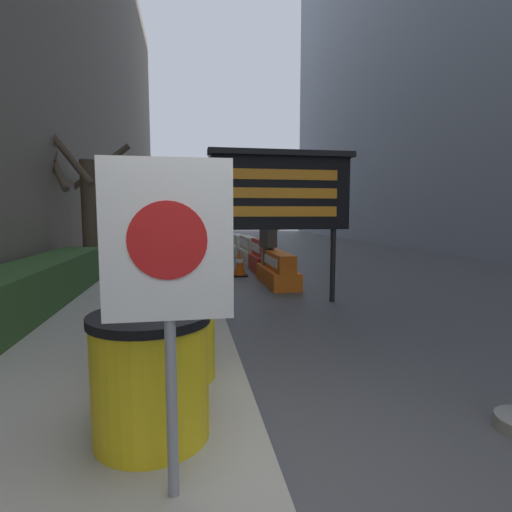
{
  "coord_description": "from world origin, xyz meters",
  "views": [
    {
      "loc": [
        -0.53,
        -2.01,
        1.67
      ],
      "look_at": [
        0.9,
        6.25,
        0.78
      ],
      "focal_mm": 28.0,
      "sensor_mm": 36.0,
      "label": 1
    }
  ],
  "objects_px": {
    "warning_sign": "(168,265)",
    "message_board": "(281,192)",
    "jersey_barrier_cream": "(249,251)",
    "jersey_barrier_white": "(239,246)",
    "traffic_cone_far": "(213,245)",
    "traffic_light_near_curb": "(212,182)",
    "barrel_drum_foreground": "(151,375)",
    "traffic_light_far_side": "(333,190)",
    "jersey_barrier_red_striped": "(261,258)",
    "pedestrian_worker": "(268,240)",
    "barrel_drum_middle": "(172,332)",
    "barrel_drum_back": "(164,308)",
    "pedestrian_passerby": "(274,227)",
    "jersey_barrier_orange_far": "(277,270)",
    "traffic_cone_near": "(240,263)",
    "traffic_cone_mid": "(223,244)"
  },
  "relations": [
    {
      "from": "jersey_barrier_cream",
      "to": "jersey_barrier_white",
      "type": "distance_m",
      "value": 2.69
    },
    {
      "from": "warning_sign",
      "to": "message_board",
      "type": "height_order",
      "value": "message_board"
    },
    {
      "from": "traffic_light_near_curb",
      "to": "pedestrian_passerby",
      "type": "relative_size",
      "value": 2.73
    },
    {
      "from": "traffic_cone_near",
      "to": "traffic_light_far_side",
      "type": "bearing_deg",
      "value": 60.45
    },
    {
      "from": "traffic_cone_mid",
      "to": "warning_sign",
      "type": "bearing_deg",
      "value": -96.04
    },
    {
      "from": "barrel_drum_foreground",
      "to": "barrel_drum_back",
      "type": "height_order",
      "value": "same"
    },
    {
      "from": "jersey_barrier_white",
      "to": "barrel_drum_back",
      "type": "bearing_deg",
      "value": -101.49
    },
    {
      "from": "pedestrian_passerby",
      "to": "traffic_cone_far",
      "type": "bearing_deg",
      "value": 95.67
    },
    {
      "from": "pedestrian_worker",
      "to": "traffic_light_far_side",
      "type": "bearing_deg",
      "value": 138.82
    },
    {
      "from": "jersey_barrier_red_striped",
      "to": "pedestrian_passerby",
      "type": "bearing_deg",
      "value": 75.38
    },
    {
      "from": "barrel_drum_middle",
      "to": "barrel_drum_back",
      "type": "distance_m",
      "value": 0.99
    },
    {
      "from": "barrel_drum_foreground",
      "to": "jersey_barrier_cream",
      "type": "bearing_deg",
      "value": 77.89
    },
    {
      "from": "message_board",
      "to": "pedestrian_passerby",
      "type": "relative_size",
      "value": 1.69
    },
    {
      "from": "barrel_drum_foreground",
      "to": "pedestrian_worker",
      "type": "height_order",
      "value": "pedestrian_worker"
    },
    {
      "from": "jersey_barrier_orange_far",
      "to": "jersey_barrier_red_striped",
      "type": "bearing_deg",
      "value": 90.0
    },
    {
      "from": "jersey_barrier_red_striped",
      "to": "traffic_light_near_curb",
      "type": "xyz_separation_m",
      "value": [
        -0.83,
        9.29,
        2.83
      ]
    },
    {
      "from": "traffic_light_far_side",
      "to": "pedestrian_passerby",
      "type": "relative_size",
      "value": 2.61
    },
    {
      "from": "jersey_barrier_orange_far",
      "to": "pedestrian_passerby",
      "type": "distance_m",
      "value": 10.79
    },
    {
      "from": "jersey_barrier_cream",
      "to": "pedestrian_worker",
      "type": "height_order",
      "value": "pedestrian_worker"
    },
    {
      "from": "traffic_cone_far",
      "to": "traffic_light_near_curb",
      "type": "bearing_deg",
      "value": 86.91
    },
    {
      "from": "barrel_drum_foreground",
      "to": "traffic_cone_far",
      "type": "height_order",
      "value": "barrel_drum_foreground"
    },
    {
      "from": "jersey_barrier_red_striped",
      "to": "jersey_barrier_orange_far",
      "type": "bearing_deg",
      "value": -90.0
    },
    {
      "from": "barrel_drum_back",
      "to": "barrel_drum_middle",
      "type": "bearing_deg",
      "value": -82.37
    },
    {
      "from": "pedestrian_passerby",
      "to": "jersey_barrier_cream",
      "type": "bearing_deg",
      "value": 119.04
    },
    {
      "from": "barrel_drum_middle",
      "to": "jersey_barrier_white",
      "type": "xyz_separation_m",
      "value": [
        2.24,
        12.64,
        -0.22
      ]
    },
    {
      "from": "barrel_drum_middle",
      "to": "traffic_light_far_side",
      "type": "xyz_separation_m",
      "value": [
        9.14,
        20.28,
        2.53
      ]
    },
    {
      "from": "traffic_cone_far",
      "to": "jersey_barrier_white",
      "type": "bearing_deg",
      "value": 4.53
    },
    {
      "from": "barrel_drum_middle",
      "to": "jersey_barrier_orange_far",
      "type": "bearing_deg",
      "value": 67.75
    },
    {
      "from": "jersey_barrier_cream",
      "to": "jersey_barrier_white",
      "type": "relative_size",
      "value": 1.04
    },
    {
      "from": "barrel_drum_middle",
      "to": "traffic_light_far_side",
      "type": "relative_size",
      "value": 0.2
    },
    {
      "from": "message_board",
      "to": "traffic_cone_far",
      "type": "height_order",
      "value": "message_board"
    },
    {
      "from": "jersey_barrier_cream",
      "to": "traffic_cone_near",
      "type": "height_order",
      "value": "jersey_barrier_cream"
    },
    {
      "from": "jersey_barrier_white",
      "to": "pedestrian_passerby",
      "type": "relative_size",
      "value": 1.27
    },
    {
      "from": "barrel_drum_middle",
      "to": "pedestrian_passerby",
      "type": "height_order",
      "value": "pedestrian_passerby"
    },
    {
      "from": "traffic_cone_far",
      "to": "warning_sign",
      "type": "bearing_deg",
      "value": -94.54
    },
    {
      "from": "barrel_drum_middle",
      "to": "pedestrian_passerby",
      "type": "relative_size",
      "value": 0.52
    },
    {
      "from": "jersey_barrier_white",
      "to": "pedestrian_passerby",
      "type": "height_order",
      "value": "pedestrian_passerby"
    },
    {
      "from": "jersey_barrier_cream",
      "to": "traffic_cone_near",
      "type": "distance_m",
      "value": 3.2
    },
    {
      "from": "message_board",
      "to": "jersey_barrier_white",
      "type": "distance_m",
      "value": 9.34
    },
    {
      "from": "jersey_barrier_orange_far",
      "to": "message_board",
      "type": "bearing_deg",
      "value": -101.0
    },
    {
      "from": "barrel_drum_foreground",
      "to": "traffic_light_far_side",
      "type": "distance_m",
      "value": 23.33
    },
    {
      "from": "jersey_barrier_cream",
      "to": "pedestrian_worker",
      "type": "relative_size",
      "value": 1.26
    },
    {
      "from": "traffic_cone_far",
      "to": "traffic_cone_mid",
      "type": "bearing_deg",
      "value": 74.8
    },
    {
      "from": "jersey_barrier_red_striped",
      "to": "pedestrian_worker",
      "type": "relative_size",
      "value": 0.93
    },
    {
      "from": "warning_sign",
      "to": "jersey_barrier_white",
      "type": "bearing_deg",
      "value": 81.28
    },
    {
      "from": "message_board",
      "to": "warning_sign",
      "type": "bearing_deg",
      "value": -109.48
    },
    {
      "from": "traffic_cone_near",
      "to": "pedestrian_worker",
      "type": "distance_m",
      "value": 1.2
    },
    {
      "from": "message_board",
      "to": "jersey_barrier_cream",
      "type": "height_order",
      "value": "message_board"
    },
    {
      "from": "traffic_cone_far",
      "to": "traffic_light_near_curb",
      "type": "distance_m",
      "value": 5.15
    },
    {
      "from": "jersey_barrier_cream",
      "to": "traffic_cone_far",
      "type": "height_order",
      "value": "jersey_barrier_cream"
    }
  ]
}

